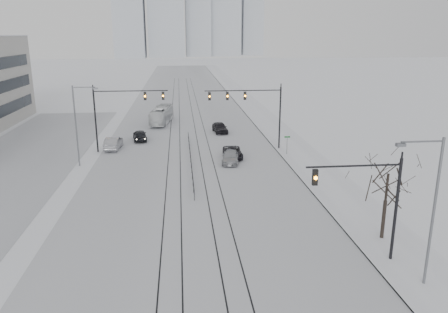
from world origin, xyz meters
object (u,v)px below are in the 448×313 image
(traffic_mast_near, at_px, (373,196))
(sedan_nb_front, at_px, (233,153))
(sedan_sb_inner, at_px, (140,135))
(box_truck, at_px, (162,115))
(sedan_nb_right, at_px, (231,157))
(sedan_nb_far, at_px, (220,128))
(bare_tree, at_px, (388,181))
(sedan_sb_outer, at_px, (113,143))

(traffic_mast_near, relative_size, sedan_nb_front, 1.52)
(traffic_mast_near, distance_m, sedan_sb_inner, 39.83)
(sedan_sb_inner, xyz_separation_m, box_truck, (2.61, 11.91, 0.61))
(sedan_nb_right, relative_size, sedan_nb_far, 1.01)
(sedan_nb_far, bearing_deg, box_truck, 131.07)
(sedan_sb_inner, distance_m, sedan_nb_right, 16.52)
(bare_tree, relative_size, box_truck, 0.62)
(sedan_sb_outer, xyz_separation_m, box_truck, (5.63, 16.25, 0.57))
(sedan_nb_front, xyz_separation_m, sedan_nb_far, (-0.24, 13.90, 0.13))
(sedan_sb_outer, bearing_deg, box_truck, -106.41)
(box_truck, bearing_deg, sedan_nb_right, 118.60)
(sedan_nb_front, bearing_deg, traffic_mast_near, -76.70)
(sedan_nb_far, xyz_separation_m, box_truck, (-8.95, 8.01, 0.60))
(sedan_sb_outer, distance_m, sedan_nb_front, 15.87)
(sedan_sb_inner, xyz_separation_m, sedan_nb_far, (11.56, 3.90, 0.02))
(sedan_sb_inner, relative_size, sedan_nb_far, 0.98)
(sedan_nb_front, relative_size, sedan_nb_far, 1.02)
(traffic_mast_near, height_order, sedan_sb_inner, traffic_mast_near)
(traffic_mast_near, height_order, sedan_sb_outer, traffic_mast_near)
(bare_tree, distance_m, box_truck, 47.83)
(bare_tree, xyz_separation_m, sedan_sb_inner, (-19.92, 32.57, -3.74))
(sedan_sb_inner, bearing_deg, sedan_nb_front, 132.01)
(sedan_sb_inner, relative_size, box_truck, 0.45)
(sedan_nb_far, bearing_deg, sedan_sb_inner, -168.45)
(sedan_sb_outer, height_order, sedan_nb_right, sedan_sb_outer)
(bare_tree, distance_m, sedan_nb_right, 22.58)
(bare_tree, distance_m, sedan_sb_inner, 38.36)
(sedan_nb_right, bearing_deg, sedan_sb_inner, 142.21)
(box_truck, bearing_deg, sedan_nb_far, 146.85)
(sedan_sb_inner, height_order, sedan_nb_right, sedan_sb_inner)
(sedan_nb_right, xyz_separation_m, sedan_nb_far, (0.26, 15.95, 0.11))
(sedan_nb_right, xyz_separation_m, box_truck, (-8.69, 23.96, 0.70))
(bare_tree, distance_m, sedan_sb_outer, 36.56)
(sedan_sb_inner, xyz_separation_m, sedan_nb_front, (11.80, -10.00, -0.11))
(sedan_nb_right, bearing_deg, sedan_nb_front, 85.24)
(bare_tree, bearing_deg, sedan_sb_inner, 121.45)
(traffic_mast_near, relative_size, sedan_nb_right, 1.53)
(sedan_sb_outer, xyz_separation_m, sedan_nb_far, (14.58, 8.24, -0.02))
(bare_tree, xyz_separation_m, sedan_sb_outer, (-22.94, 28.23, -3.70))
(traffic_mast_near, distance_m, box_truck, 49.87)
(sedan_nb_front, relative_size, sedan_nb_right, 1.01)
(sedan_sb_inner, distance_m, sedan_nb_far, 12.20)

